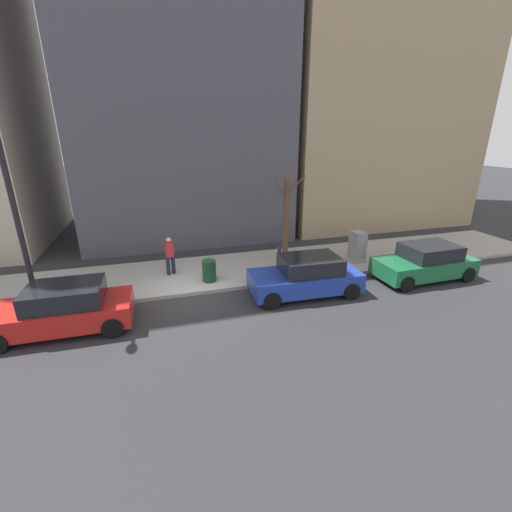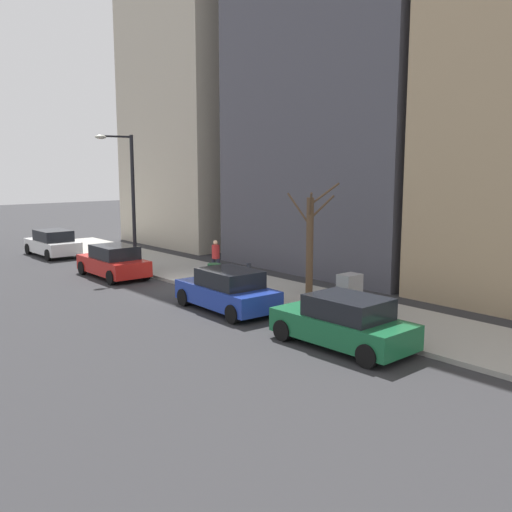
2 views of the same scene
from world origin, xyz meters
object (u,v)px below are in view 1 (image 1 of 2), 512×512
at_px(streetlamp, 8,198).
at_px(office_block_center, 174,50).
at_px(utility_box, 357,247).
at_px(pedestrian_near_meter, 170,254).
at_px(parked_car_blue, 306,276).
at_px(parked_car_red, 63,309).
at_px(parking_meter, 279,259).
at_px(parked_car_green, 425,262).
at_px(bare_tree, 286,216).
at_px(trash_bin, 209,271).

distance_m(streetlamp, office_block_center, 14.12).
xyz_separation_m(utility_box, pedestrian_near_meter, (0.79, 8.59, 0.24)).
relative_size(parked_car_blue, pedestrian_near_meter, 2.57).
bearing_deg(pedestrian_near_meter, parked_car_red, -160.88).
bearing_deg(office_block_center, parking_meter, -165.17).
bearing_deg(utility_box, pedestrian_near_meter, 84.78).
relative_size(parking_meter, pedestrian_near_meter, 0.81).
height_order(parked_car_green, pedestrian_near_meter, pedestrian_near_meter).
xyz_separation_m(bare_tree, trash_bin, (-1.71, 3.98, -1.62)).
relative_size(parking_meter, office_block_center, 0.06).
bearing_deg(parking_meter, office_block_center, 14.83).
height_order(parked_car_red, pedestrian_near_meter, pedestrian_near_meter).
relative_size(trash_bin, office_block_center, 0.04).
height_order(streetlamp, office_block_center, office_block_center).
distance_m(parked_car_red, bare_tree, 9.85).
bearing_deg(utility_box, bare_tree, 67.35).
xyz_separation_m(parked_car_red, trash_bin, (2.18, -4.95, -0.14)).
relative_size(parked_car_blue, parking_meter, 3.16).
distance_m(parked_car_blue, bare_tree, 3.97).
height_order(bare_tree, office_block_center, office_block_center).
relative_size(parked_car_green, streetlamp, 0.65).
relative_size(utility_box, bare_tree, 0.33).
bearing_deg(office_block_center, parked_car_red, 158.21).
distance_m(parked_car_blue, parking_meter, 1.61).
height_order(parked_car_blue, trash_bin, parked_car_blue).
height_order(parking_meter, trash_bin, parking_meter).
distance_m(utility_box, trash_bin, 7.13).
bearing_deg(bare_tree, parking_meter, 152.75).
distance_m(parked_car_green, office_block_center, 18.00).
bearing_deg(bare_tree, pedestrian_near_meter, 95.45).
bearing_deg(pedestrian_near_meter, parked_car_blue, -57.36).
bearing_deg(trash_bin, parked_car_red, 113.75).
relative_size(parked_car_red, trash_bin, 4.69).
bearing_deg(pedestrian_near_meter, trash_bin, -63.72).
distance_m(utility_box, bare_tree, 3.66).
bearing_deg(parked_car_red, streetlamp, 40.29).
relative_size(bare_tree, office_block_center, 0.21).
distance_m(parked_car_green, streetlamp, 15.58).
bearing_deg(parked_car_blue, parked_car_red, 93.78).
height_order(utility_box, bare_tree, bare_tree).
relative_size(bare_tree, pedestrian_near_meter, 2.64).
distance_m(parked_car_green, bare_tree, 6.35).
bearing_deg(parked_car_red, office_block_center, -21.06).
xyz_separation_m(parked_car_blue, parking_meter, (1.48, 0.57, 0.24)).
bearing_deg(parking_meter, utility_box, -78.67).
distance_m(parked_car_red, parking_meter, 8.01).
distance_m(parking_meter, bare_tree, 2.73).
xyz_separation_m(bare_tree, pedestrian_near_meter, (-0.52, 5.46, -1.14)).
relative_size(streetlamp, pedestrian_near_meter, 3.92).
relative_size(parked_car_green, utility_box, 2.96).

